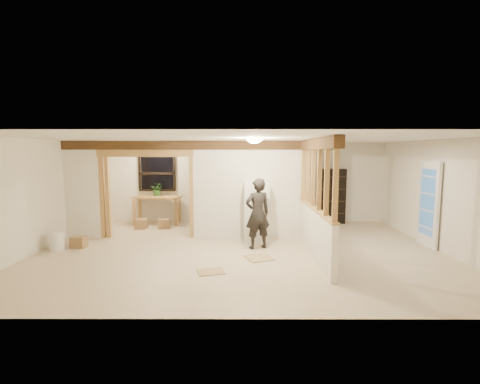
{
  "coord_description": "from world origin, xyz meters",
  "views": [
    {
      "loc": [
        0.02,
        -7.65,
        2.22
      ],
      "look_at": [
        0.0,
        0.4,
        1.28
      ],
      "focal_mm": 26.0,
      "sensor_mm": 36.0,
      "label": 1
    }
  ],
  "objects_px": {
    "woman": "(258,214)",
    "shop_vac": "(92,221)",
    "refrigerator": "(257,212)",
    "bookshelf": "(331,196)",
    "work_table": "(157,210)"
  },
  "relations": [
    {
      "from": "woman",
      "to": "shop_vac",
      "type": "bearing_deg",
      "value": -42.57
    },
    {
      "from": "shop_vac",
      "to": "woman",
      "type": "bearing_deg",
      "value": -21.9
    },
    {
      "from": "refrigerator",
      "to": "bookshelf",
      "type": "relative_size",
      "value": 0.87
    },
    {
      "from": "refrigerator",
      "to": "bookshelf",
      "type": "height_order",
      "value": "bookshelf"
    },
    {
      "from": "shop_vac",
      "to": "bookshelf",
      "type": "bearing_deg",
      "value": 8.27
    },
    {
      "from": "refrigerator",
      "to": "work_table",
      "type": "xyz_separation_m",
      "value": [
        -2.95,
        2.01,
        -0.3
      ]
    },
    {
      "from": "woman",
      "to": "shop_vac",
      "type": "xyz_separation_m",
      "value": [
        -4.6,
        1.85,
        -0.54
      ]
    },
    {
      "from": "woman",
      "to": "shop_vac",
      "type": "distance_m",
      "value": 4.99
    },
    {
      "from": "woman",
      "to": "bookshelf",
      "type": "height_order",
      "value": "bookshelf"
    },
    {
      "from": "bookshelf",
      "to": "woman",
      "type": "bearing_deg",
      "value": -130.14
    },
    {
      "from": "refrigerator",
      "to": "shop_vac",
      "type": "xyz_separation_m",
      "value": [
        -4.61,
        1.17,
        -0.46
      ]
    },
    {
      "from": "work_table",
      "to": "woman",
      "type": "bearing_deg",
      "value": -30.36
    },
    {
      "from": "shop_vac",
      "to": "refrigerator",
      "type": "bearing_deg",
      "value": -14.28
    },
    {
      "from": "refrigerator",
      "to": "work_table",
      "type": "relative_size",
      "value": 1.07
    },
    {
      "from": "shop_vac",
      "to": "bookshelf",
      "type": "height_order",
      "value": "bookshelf"
    }
  ]
}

